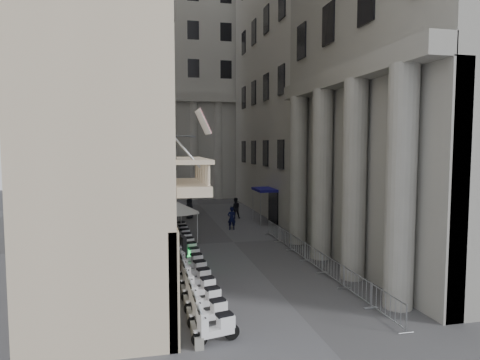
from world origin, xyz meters
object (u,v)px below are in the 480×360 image
object	(u,v)px
street_lamp	(172,171)
pedestrian_b	(235,208)
security_tent	(181,207)
info_kiosk	(183,251)
pedestrian_a	(232,218)
scooter_0	(216,343)

from	to	relation	value
street_lamp	pedestrian_b	bearing A→B (deg)	-0.75
security_tent	info_kiosk	bearing A→B (deg)	-93.72
pedestrian_b	street_lamp	bearing A→B (deg)	11.26
pedestrian_a	security_tent	bearing A→B (deg)	42.35
pedestrian_a	pedestrian_b	bearing A→B (deg)	-102.54
street_lamp	pedestrian_a	bearing A→B (deg)	-52.30
security_tent	street_lamp	bearing A→B (deg)	90.67
scooter_0	security_tent	world-z (taller)	security_tent
scooter_0	street_lamp	world-z (taller)	street_lamp
info_kiosk	scooter_0	bearing A→B (deg)	-99.33
scooter_0	security_tent	bearing A→B (deg)	-14.14
street_lamp	pedestrian_b	size ratio (longest dim) A/B	3.97
info_kiosk	pedestrian_a	world-z (taller)	pedestrian_a
info_kiosk	pedestrian_b	bearing A→B (deg)	56.33
security_tent	street_lamp	xyz separation A→B (m)	(-0.09, 7.96, 2.01)
street_lamp	security_tent	bearing A→B (deg)	-96.92
security_tent	pedestrian_a	world-z (taller)	security_tent
pedestrian_b	pedestrian_a	bearing A→B (deg)	79.29
pedestrian_a	info_kiosk	bearing A→B (deg)	66.27
scooter_0	street_lamp	bearing A→B (deg)	-13.79
security_tent	pedestrian_a	bearing A→B (deg)	39.77
info_kiosk	pedestrian_b	xyz separation A→B (m)	(6.07, 14.57, 0.10)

